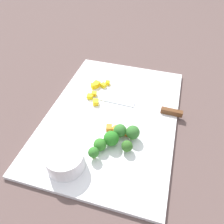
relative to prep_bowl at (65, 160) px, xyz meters
The scene contains 22 objects.
ground_plane 0.22m from the prep_bowl, 15.92° to the right, with size 4.00×4.00×0.00m, color brown.
cutting_board 0.21m from the prep_bowl, 15.92° to the right, with size 0.55×0.38×0.01m, color white.
prep_bowl is the anchor object (origin of this frame).
chef_knife 0.30m from the prep_bowl, 30.85° to the right, with size 0.03×0.32×0.02m.
carrot_dice_0 0.17m from the prep_bowl, 36.80° to the right, with size 0.02×0.01×0.01m, color orange.
carrot_dice_1 0.16m from the prep_bowl, 25.05° to the right, with size 0.02×0.02×0.01m, color orange.
carrot_dice_2 0.18m from the prep_bowl, 41.22° to the right, with size 0.01×0.01×0.01m, color orange.
carrot_dice_3 0.17m from the prep_bowl, 31.47° to the right, with size 0.02×0.02×0.01m, color orange.
carrot_dice_4 0.19m from the prep_bowl, 43.77° to the right, with size 0.01×0.01×0.01m, color orange.
pepper_dice_0 0.33m from the prep_bowl, ahead, with size 0.02×0.02×0.02m, color yellow.
pepper_dice_1 0.26m from the prep_bowl, ahead, with size 0.02×0.02×0.01m, color yellow.
pepper_dice_2 0.27m from the prep_bowl, ahead, with size 0.02×0.01×0.02m, color yellow.
pepper_dice_3 0.24m from the prep_bowl, ahead, with size 0.02×0.02×0.02m, color yellow.
pepper_dice_4 0.35m from the prep_bowl, ahead, with size 0.01×0.01×0.01m, color yellow.
pepper_dice_5 0.33m from the prep_bowl, ahead, with size 0.01×0.02×0.01m, color yellow.
pepper_dice_6 0.32m from the prep_bowl, ahead, with size 0.02×0.02×0.02m, color yellow.
broccoli_floret_0 0.10m from the prep_bowl, 42.35° to the right, with size 0.03×0.03×0.04m.
broccoli_floret_1 0.16m from the prep_bowl, 57.36° to the right, with size 0.03×0.03×0.03m.
broccoli_floret_2 0.16m from the prep_bowl, 38.77° to the right, with size 0.04×0.04×0.04m.
broccoli_floret_3 0.13m from the prep_bowl, 43.09° to the right, with size 0.04×0.04×0.04m.
broccoli_floret_4 0.07m from the prep_bowl, 55.36° to the right, with size 0.03×0.03×0.04m.
broccoli_floret_5 0.19m from the prep_bowl, 46.94° to the right, with size 0.04×0.04×0.04m.
Camera 1 is at (-0.47, -0.14, 0.49)m, focal length 35.94 mm.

